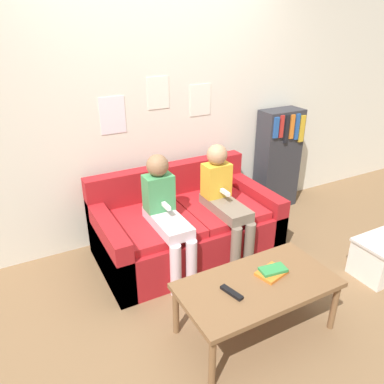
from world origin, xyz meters
name	(u,v)px	position (x,y,z in m)	size (l,w,h in m)	color
ground_plane	(216,284)	(0.00, 0.00, 0.00)	(10.00, 10.00, 0.00)	brown
wall_back	(157,104)	(0.00, 1.12, 1.30)	(8.00, 0.06, 2.60)	silver
couch	(185,227)	(0.00, 0.57, 0.26)	(1.61, 0.91, 0.76)	maroon
coffee_table	(257,288)	(-0.03, -0.55, 0.37)	(1.08, 0.57, 0.41)	brown
person_left	(166,212)	(-0.28, 0.36, 0.59)	(0.24, 0.61, 1.04)	silver
person_right	(224,198)	(0.29, 0.36, 0.59)	(0.24, 0.61, 1.03)	#756656
tv_remote	(232,292)	(-0.24, -0.56, 0.43)	(0.08, 0.17, 0.02)	black
book_stack	(272,272)	(0.12, -0.52, 0.43)	(0.23, 0.19, 0.04)	orange
bookshelf	(278,159)	(1.37, 0.94, 0.57)	(0.48, 0.27, 1.13)	#2D2D33
storage_box	(380,258)	(1.30, -0.54, 0.17)	(0.43, 0.35, 0.34)	silver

